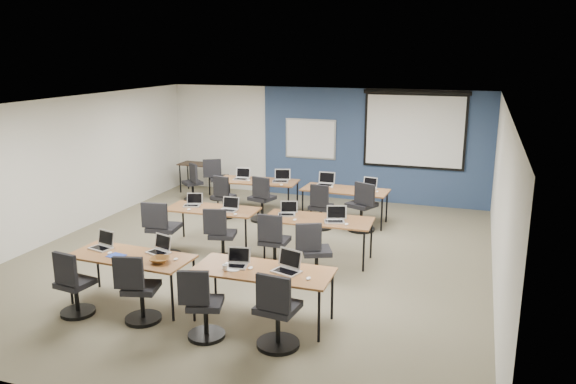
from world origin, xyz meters
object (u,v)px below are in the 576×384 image
at_px(laptop_6, 288,211).
at_px(task_chair_10, 320,210).
at_px(training_table_mid_left, 212,211).
at_px(utility_table, 198,167).
at_px(training_table_front_right, 263,273).
at_px(laptop_10, 326,182).
at_px(laptop_1, 160,248).
at_px(laptop_8, 242,177).
at_px(laptop_7, 335,218).
at_px(spare_chair_b, 193,185).
at_px(task_chair_5, 221,239).
at_px(task_chair_7, 314,256).
at_px(task_chair_8, 223,200).
at_px(task_chair_4, 162,234).
at_px(laptop_0, 103,244).
at_px(task_chair_0, 74,289).
at_px(laptop_5, 229,207).
at_px(laptop_11, 370,186).
at_px(training_table_mid_right, 318,221).
at_px(task_chair_9, 262,203).
at_px(laptop_4, 193,203).
at_px(training_table_front_left, 131,259).
at_px(laptop_9, 281,178).
at_px(laptop_2, 237,262).
at_px(training_table_back_right, 345,191).
at_px(training_table_back_left, 257,182).
at_px(task_chair_1, 139,294).
at_px(task_chair_3, 277,317).
at_px(spare_chair_a, 218,182).
at_px(whiteboard, 310,139).
at_px(task_chair_11, 362,210).
at_px(laptop_3, 288,266).
at_px(task_chair_2, 203,310).

distance_m(laptop_6, task_chair_10, 1.63).
bearing_deg(training_table_mid_left, utility_table, 119.50).
relative_size(training_table_front_right, laptop_10, 5.25).
xyz_separation_m(laptop_1, laptop_8, (-0.77, 4.75, 0.00)).
distance_m(laptop_1, laptop_7, 3.06).
bearing_deg(spare_chair_b, laptop_7, 5.41).
distance_m(task_chair_5, utility_table, 5.07).
bearing_deg(task_chair_7, spare_chair_b, 114.42).
bearing_deg(task_chair_8, task_chair_4, -78.03).
xyz_separation_m(laptop_0, task_chair_8, (-0.04, 4.19, -0.40)).
height_order(task_chair_0, laptop_5, laptop_5).
distance_m(laptop_5, laptop_7, 1.99).
bearing_deg(laptop_5, laptop_11, 47.44).
distance_m(training_table_mid_right, task_chair_9, 2.50).
distance_m(laptop_4, task_chair_9, 1.89).
distance_m(training_table_front_left, laptop_9, 5.11).
distance_m(laptop_2, laptop_6, 2.53).
relative_size(training_table_back_right, laptop_8, 5.48).
xyz_separation_m(laptop_10, laptop_11, (0.97, -0.03, -0.01)).
height_order(training_table_back_left, task_chair_1, task_chair_1).
height_order(task_chair_9, utility_table, task_chair_9).
bearing_deg(task_chair_3, laptop_0, 173.37).
xyz_separation_m(training_table_mid_left, task_chair_10, (1.61, 1.65, -0.29)).
bearing_deg(training_table_mid_left, task_chair_8, 107.62).
bearing_deg(training_table_front_left, task_chair_3, -10.16).
bearing_deg(task_chair_4, laptop_7, 7.50).
relative_size(training_table_back_left, laptop_11, 5.95).
height_order(training_table_front_left, laptop_1, laptop_1).
xyz_separation_m(task_chair_10, spare_chair_a, (-3.02, 1.50, 0.03)).
relative_size(laptop_8, spare_chair_a, 0.32).
height_order(task_chair_8, laptop_9, laptop_9).
height_order(whiteboard, laptop_5, whiteboard).
xyz_separation_m(training_table_front_right, training_table_mid_left, (-1.97, 2.48, -0.01)).
bearing_deg(whiteboard, task_chair_11, -52.62).
relative_size(laptop_1, laptop_8, 0.97).
xyz_separation_m(task_chair_0, laptop_11, (2.99, 5.65, 0.40)).
distance_m(training_table_back_left, laptop_10, 1.57).
bearing_deg(laptop_11, laptop_1, -103.89).
xyz_separation_m(laptop_3, task_chair_11, (0.15, 4.20, -0.37)).
xyz_separation_m(laptop_9, laptop_10, (1.03, -0.01, 0.00)).
bearing_deg(task_chair_3, task_chair_5, 134.04).
bearing_deg(task_chair_10, whiteboard, 116.45).
bearing_deg(training_table_mid_left, laptop_11, 43.16).
bearing_deg(training_table_mid_left, laptop_1, -83.97).
distance_m(laptop_4, task_chair_7, 2.88).
distance_m(whiteboard, task_chair_5, 4.93).
distance_m(training_table_back_right, task_chair_11, 0.69).
bearing_deg(laptop_10, task_chair_10, -84.23).
height_order(training_table_front_left, task_chair_2, task_chair_2).
bearing_deg(laptop_6, laptop_2, -104.93).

